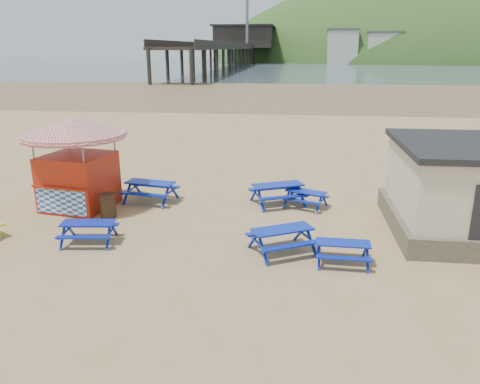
# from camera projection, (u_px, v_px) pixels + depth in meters

# --- Properties ---
(ground) EXTENTS (400.00, 400.00, 0.00)m
(ground) POSITION_uv_depth(u_px,v_px,m) (197.00, 230.00, 16.48)
(ground) COLOR tan
(ground) RESTS_ON ground
(wet_sand) EXTENTS (400.00, 400.00, 0.00)m
(wet_sand) POSITION_uv_depth(u_px,v_px,m) (273.00, 91.00, 68.66)
(wet_sand) COLOR olive
(wet_sand) RESTS_ON ground
(sea) EXTENTS (400.00, 400.00, 0.00)m
(sea) POSITION_uv_depth(u_px,v_px,m) (288.00, 64.00, 177.76)
(sea) COLOR #445561
(sea) RESTS_ON ground
(picnic_table_blue_a) EXTENTS (2.26, 1.95, 0.84)m
(picnic_table_blue_a) POSITION_uv_depth(u_px,v_px,m) (151.00, 192.00, 19.47)
(picnic_table_blue_a) COLOR #0B09A7
(picnic_table_blue_a) RESTS_ON ground
(picnic_table_blue_b) EXTENTS (1.97, 1.80, 0.67)m
(picnic_table_blue_b) POSITION_uv_depth(u_px,v_px,m) (305.00, 199.00, 18.81)
(picnic_table_blue_b) COLOR #0B09A7
(picnic_table_blue_b) RESTS_ON ground
(picnic_table_blue_c) EXTENTS (2.53, 2.33, 0.86)m
(picnic_table_blue_c) POSITION_uv_depth(u_px,v_px,m) (278.00, 194.00, 19.10)
(picnic_table_blue_c) COLOR #0B09A7
(picnic_table_blue_c) RESTS_ON ground
(picnic_table_blue_d) EXTENTS (1.85, 1.56, 0.71)m
(picnic_table_blue_d) POSITION_uv_depth(u_px,v_px,m) (89.00, 232.00, 15.34)
(picnic_table_blue_d) COLOR #0B09A7
(picnic_table_blue_d) RESTS_ON ground
(picnic_table_blue_e) EXTENTS (1.63, 1.33, 0.67)m
(picnic_table_blue_e) POSITION_uv_depth(u_px,v_px,m) (342.00, 253.00, 13.89)
(picnic_table_blue_e) COLOR #0B09A7
(picnic_table_blue_e) RESTS_ON ground
(picnic_table_blue_f) EXTENTS (2.40, 2.24, 0.80)m
(picnic_table_blue_f) POSITION_uv_depth(u_px,v_px,m) (282.00, 240.00, 14.60)
(picnic_table_blue_f) COLOR #0B09A7
(picnic_table_blue_f) RESTS_ON ground
(ice_cream_kiosk) EXTENTS (4.73, 4.73, 3.66)m
(ice_cream_kiosk) POSITION_uv_depth(u_px,v_px,m) (76.00, 151.00, 18.22)
(ice_cream_kiosk) COLOR #AA2210
(ice_cream_kiosk) RESTS_ON ground
(litter_bin) EXTENTS (0.63, 0.63, 0.92)m
(litter_bin) POSITION_uv_depth(u_px,v_px,m) (108.00, 205.00, 17.62)
(litter_bin) COLOR #361F14
(litter_bin) RESTS_ON ground
(pier) EXTENTS (24.00, 220.00, 39.29)m
(pier) POSITION_uv_depth(u_px,v_px,m) (243.00, 49.00, 185.95)
(pier) COLOR black
(pier) RESTS_ON ground
(headland_town) EXTENTS (264.00, 144.00, 108.00)m
(headland_town) POSITION_uv_depth(u_px,v_px,m) (475.00, 82.00, 227.35)
(headland_town) COLOR #2D4C1E
(headland_town) RESTS_ON ground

